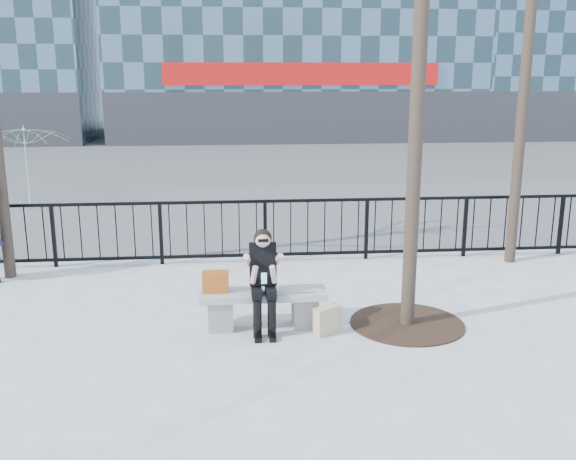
{
  "coord_description": "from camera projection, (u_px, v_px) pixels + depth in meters",
  "views": [
    {
      "loc": [
        -0.4,
        -7.87,
        3.23
      ],
      "look_at": [
        0.4,
        0.8,
        1.1
      ],
      "focal_mm": 40.0,
      "sensor_mm": 36.0,
      "label": 1
    }
  ],
  "objects": [
    {
      "name": "railing",
      "position": [
        254.0,
        231.0,
        11.18
      ],
      "size": [
        14.0,
        0.06,
        1.1
      ],
      "color": "black",
      "rests_on": "ground"
    },
    {
      "name": "shopping_bag",
      "position": [
        328.0,
        320.0,
        8.15
      ],
      "size": [
        0.4,
        0.31,
        0.36
      ],
      "primitive_type": "cube",
      "rotation": [
        0.0,
        0.0,
        0.54
      ],
      "color": "beige",
      "rests_on": "ground"
    },
    {
      "name": "seated_woman",
      "position": [
        263.0,
        282.0,
        8.1
      ],
      "size": [
        0.5,
        0.64,
        1.34
      ],
      "color": "black",
      "rests_on": "ground"
    },
    {
      "name": "bench_main",
      "position": [
        263.0,
        305.0,
        8.34
      ],
      "size": [
        1.65,
        0.46,
        0.49
      ],
      "color": "slate",
      "rests_on": "ground"
    },
    {
      "name": "handbag",
      "position": [
        216.0,
        282.0,
        8.23
      ],
      "size": [
        0.34,
        0.17,
        0.28
      ],
      "primitive_type": "cube",
      "rotation": [
        0.0,
        0.0,
        -0.02
      ],
      "color": "#A94B14",
      "rests_on": "bench_main"
    },
    {
      "name": "vendor_umbrella",
      "position": [
        27.0,
        168.0,
        15.41
      ],
      "size": [
        2.66,
        2.69,
        2.05
      ],
      "primitive_type": "imported",
      "rotation": [
        0.0,
        0.0,
        0.21
      ],
      "color": "yellow",
      "rests_on": "ground"
    },
    {
      "name": "street_surface",
      "position": [
        241.0,
        166.0,
        22.92
      ],
      "size": [
        60.0,
        23.0,
        0.01
      ],
      "primitive_type": "cube",
      "color": "#474747",
      "rests_on": "ground"
    },
    {
      "name": "tree_grate",
      "position": [
        407.0,
        323.0,
        8.48
      ],
      "size": [
        1.5,
        1.5,
        0.02
      ],
      "primitive_type": "cylinder",
      "color": "black",
      "rests_on": "ground"
    },
    {
      "name": "ground",
      "position": [
        263.0,
        326.0,
        8.41
      ],
      "size": [
        120.0,
        120.0,
        0.0
      ],
      "primitive_type": "plane",
      "color": "#9A9A95",
      "rests_on": "ground"
    }
  ]
}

